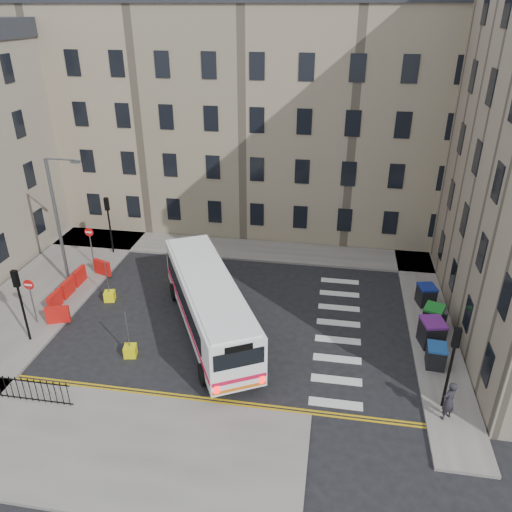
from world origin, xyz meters
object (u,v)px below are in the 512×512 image
(streetlamp, at_px, (57,221))
(wheelie_bin_a, at_px, (436,356))
(bollard_chevron, at_px, (130,351))
(wheelie_bin_c, at_px, (433,317))
(bus, at_px, (209,302))
(bollard_yellow, at_px, (110,296))
(wheelie_bin_e, at_px, (426,295))
(pedestrian, at_px, (449,401))
(wheelie_bin_d, at_px, (437,317))
(wheelie_bin_b, at_px, (432,332))

(streetlamp, height_order, wheelie_bin_a, streetlamp)
(bollard_chevron, bearing_deg, wheelie_bin_a, 5.93)
(bollard_chevron, bearing_deg, streetlamp, 136.83)
(streetlamp, xyz_separation_m, wheelie_bin_c, (22.02, -1.28, -3.56))
(bus, bearing_deg, streetlamp, 133.40)
(bollard_yellow, bearing_deg, wheelie_bin_e, 7.60)
(bus, relative_size, wheelie_bin_c, 8.02)
(streetlamp, distance_m, pedestrian, 23.35)
(streetlamp, bearing_deg, wheelie_bin_d, -2.97)
(wheelie_bin_c, bearing_deg, bus, -148.14)
(streetlamp, height_order, wheelie_bin_c, streetlamp)
(wheelie_bin_d, height_order, wheelie_bin_e, wheelie_bin_e)
(wheelie_bin_c, xyz_separation_m, bollard_yellow, (-18.62, -0.15, -0.48))
(streetlamp, relative_size, wheelie_bin_b, 5.47)
(wheelie_bin_b, distance_m, wheelie_bin_d, 1.87)
(bus, relative_size, bollard_chevron, 18.84)
(bus, height_order, wheelie_bin_d, bus)
(wheelie_bin_e, xyz_separation_m, pedestrian, (-0.35, -9.27, 0.35))
(wheelie_bin_e, xyz_separation_m, bollard_chevron, (-15.29, -7.31, -0.45))
(wheelie_bin_c, bearing_deg, wheelie_bin_e, 112.80)
(wheelie_bin_d, bearing_deg, wheelie_bin_e, 95.66)
(bus, bearing_deg, pedestrian, -50.20)
(wheelie_bin_d, xyz_separation_m, bollard_yellow, (-18.84, -0.28, -0.42))
(wheelie_bin_c, distance_m, wheelie_bin_e, 2.33)
(bus, height_order, bollard_chevron, bus)
(wheelie_bin_c, height_order, bollard_yellow, wheelie_bin_c)
(bus, xyz_separation_m, wheelie_bin_d, (12.15, 2.29, -1.08))
(pedestrian, bearing_deg, wheelie_bin_b, -127.70)
(wheelie_bin_c, relative_size, pedestrian, 0.74)
(wheelie_bin_b, height_order, pedestrian, pedestrian)
(wheelie_bin_c, xyz_separation_m, pedestrian, (-0.40, -6.94, 0.32))
(wheelie_bin_b, relative_size, pedestrian, 0.78)
(wheelie_bin_e, bearing_deg, wheelie_bin_d, -95.98)
(pedestrian, distance_m, bollard_yellow, 19.46)
(pedestrian, xyz_separation_m, bollard_yellow, (-18.22, 6.79, -0.80))
(streetlamp, distance_m, wheelie_bin_a, 22.47)
(bollard_chevron, bearing_deg, wheelie_bin_e, 25.56)
(wheelie_bin_d, xyz_separation_m, wheelie_bin_e, (-0.27, 2.20, 0.04))
(wheelie_bin_a, bearing_deg, wheelie_bin_c, 88.33)
(wheelie_bin_b, xyz_separation_m, wheelie_bin_e, (0.26, 3.99, -0.11))
(wheelie_bin_a, height_order, bollard_yellow, wheelie_bin_a)
(wheelie_bin_e, bearing_deg, wheelie_bin_c, -101.82)
(bus, distance_m, wheelie_bin_b, 11.67)
(streetlamp, relative_size, wheelie_bin_e, 6.43)
(streetlamp, height_order, wheelie_bin_b, streetlamp)
(bus, distance_m, bollard_chevron, 4.67)
(wheelie_bin_d, bearing_deg, wheelie_bin_b, -108.05)
(bus, xyz_separation_m, wheelie_bin_a, (11.59, -1.26, -1.07))
(bus, bearing_deg, wheelie_bin_c, -17.44)
(bus, relative_size, pedestrian, 5.96)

